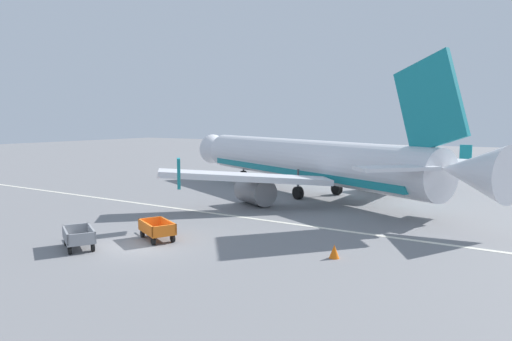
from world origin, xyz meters
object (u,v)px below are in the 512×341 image
airplane (308,161)px  baggage_cart_second_in_row (157,229)px  baggage_cart_nearest (79,237)px  traffic_cone_near_plane (334,251)px

airplane → baggage_cart_second_in_row: (-0.27, -18.97, -2.45)m
baggage_cart_second_in_row → baggage_cart_nearest: bearing=-123.2°
baggage_cart_nearest → traffic_cone_near_plane: baggage_cart_nearest is taller
baggage_cart_nearest → baggage_cart_second_in_row: bearing=56.8°
baggage_cart_second_in_row → airplane: bearing=89.2°
airplane → baggage_cart_nearest: bearing=-96.5°
baggage_cart_second_in_row → traffic_cone_near_plane: size_ratio=5.18×
baggage_cart_second_in_row → traffic_cone_near_plane: baggage_cart_second_in_row is taller
traffic_cone_near_plane → airplane: bearing=119.7°
airplane → baggage_cart_second_in_row: size_ratio=10.06×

